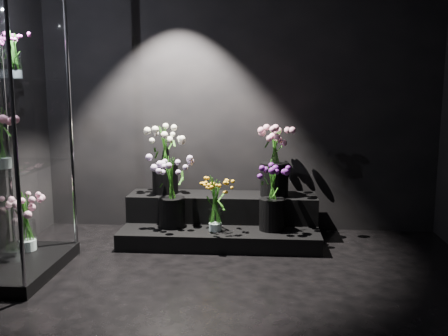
# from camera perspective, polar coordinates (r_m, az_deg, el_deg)

# --- Properties ---
(floor) EXTENTS (4.00, 4.00, 0.00)m
(floor) POSITION_cam_1_polar(r_m,az_deg,el_deg) (3.42, -0.07, -16.16)
(floor) COLOR black
(floor) RESTS_ON ground
(wall_back) EXTENTS (4.00, 0.00, 4.00)m
(wall_back) POSITION_cam_1_polar(r_m,az_deg,el_deg) (5.08, 1.69, 8.54)
(wall_back) COLOR black
(wall_back) RESTS_ON floor
(wall_front) EXTENTS (4.00, 0.00, 4.00)m
(wall_front) POSITION_cam_1_polar(r_m,az_deg,el_deg) (1.11, -8.16, 5.42)
(wall_front) COLOR black
(wall_front) RESTS_ON floor
(display_riser) EXTENTS (1.85, 0.82, 0.41)m
(display_riser) POSITION_cam_1_polar(r_m,az_deg,el_deg) (4.90, -0.28, -6.05)
(display_riser) COLOR black
(display_riser) RESTS_ON floor
(display_case) EXTENTS (0.61, 1.02, 2.23)m
(display_case) POSITION_cam_1_polar(r_m,az_deg,el_deg) (4.14, -23.25, 3.67)
(display_case) COLOR black
(display_case) RESTS_ON floor
(bouquet_orange_bells) EXTENTS (0.34, 0.34, 0.51)m
(bouquet_orange_bells) POSITION_cam_1_polar(r_m,az_deg,el_deg) (4.56, -1.01, -4.04)
(bouquet_orange_bells) COLOR white
(bouquet_orange_bells) RESTS_ON display_riser
(bouquet_lilac) EXTENTS (0.41, 0.41, 0.67)m
(bouquet_lilac) POSITION_cam_1_polar(r_m,az_deg,el_deg) (4.70, -6.03, -2.17)
(bouquet_lilac) COLOR black
(bouquet_lilac) RESTS_ON display_riser
(bouquet_purple) EXTENTS (0.44, 0.44, 0.60)m
(bouquet_purple) POSITION_cam_1_polar(r_m,az_deg,el_deg) (4.60, 5.53, -2.89)
(bouquet_purple) COLOR black
(bouquet_purple) RESTS_ON display_riser
(bouquet_cream_roses) EXTENTS (0.46, 0.46, 0.66)m
(bouquet_cream_roses) POSITION_cam_1_polar(r_m,az_deg,el_deg) (4.97, -6.79, 1.35)
(bouquet_cream_roses) COLOR black
(bouquet_cream_roses) RESTS_ON display_riser
(bouquet_pink_roses) EXTENTS (0.39, 0.39, 0.68)m
(bouquet_pink_roses) POSITION_cam_1_polar(r_m,az_deg,el_deg) (4.85, 5.82, 1.18)
(bouquet_pink_roses) COLOR black
(bouquet_pink_roses) RESTS_ON display_riser
(bouquet_case_pink) EXTENTS (0.34, 0.34, 0.46)m
(bouquet_case_pink) POSITION_cam_1_polar(r_m,az_deg,el_deg) (4.01, -24.24, 3.32)
(bouquet_case_pink) COLOR white
(bouquet_case_pink) RESTS_ON display_case
(bouquet_case_magenta) EXTENTS (0.24, 0.24, 0.36)m
(bouquet_case_magenta) POSITION_cam_1_polar(r_m,az_deg,el_deg) (4.27, -22.92, 11.92)
(bouquet_case_magenta) COLOR white
(bouquet_case_magenta) RESTS_ON display_case
(bouquet_case_base_pink) EXTENTS (0.38, 0.38, 0.50)m
(bouquet_case_base_pink) POSITION_cam_1_polar(r_m,az_deg,el_deg) (4.50, -21.70, -5.55)
(bouquet_case_base_pink) COLOR white
(bouquet_case_base_pink) RESTS_ON display_case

